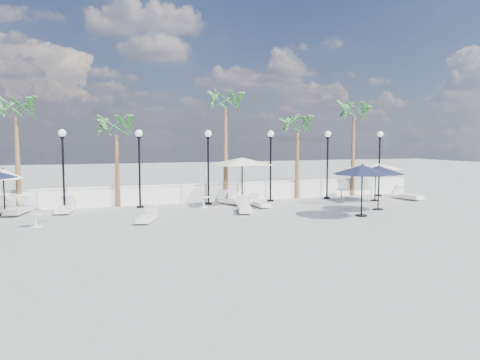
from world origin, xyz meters
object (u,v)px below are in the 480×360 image
object	(u,v)px
lounger_0	(18,209)
parasol_navy_right	(362,170)
lounger_4	(245,208)
lounger_6	(230,200)
lounger_1	(147,217)
lounger_7	(407,195)
lounger_5	(259,203)
lounger_3	(65,208)
parasol_cream_sq_a	(242,158)
parasol_cream_sq_b	(376,163)
parasol_navy_mid	(379,170)
parasol_cream_small	(3,175)

from	to	relation	value
lounger_0	parasol_navy_right	bearing A→B (deg)	-5.88
lounger_4	lounger_6	bearing A→B (deg)	100.97
lounger_1	lounger_7	distance (m)	14.98
lounger_4	lounger_5	xyz separation A→B (m)	(1.30, 1.38, -0.02)
lounger_1	lounger_3	distance (m)	4.87
lounger_7	parasol_cream_sq_a	xyz separation A→B (m)	(-9.26, 1.62, 2.16)
lounger_7	parasol_cream_sq_b	size ratio (longest dim) A/B	0.44
lounger_4	parasol_navy_mid	world-z (taller)	parasol_navy_mid
lounger_3	parasol_cream_small	world-z (taller)	parasol_cream_small
parasol_cream_sq_b	parasol_cream_small	distance (m)	18.55
lounger_6	parasol_cream_sq_a	distance (m)	2.30
parasol_cream_sq_b	parasol_navy_mid	bearing A→B (deg)	-123.33
lounger_6	lounger_7	distance (m)	10.06
parasol_navy_right	lounger_6	bearing A→B (deg)	127.95
parasol_cream_sq_b	lounger_3	bearing A→B (deg)	175.76
parasol_cream_sq_b	lounger_5	bearing A→B (deg)	-179.11
lounger_4	parasol_cream_sq_b	world-z (taller)	parasol_cream_sq_b
lounger_1	parasol_cream_small	size ratio (longest dim) A/B	0.82
lounger_1	lounger_3	xyz separation A→B (m)	(-3.16, 3.71, 0.02)
parasol_cream_sq_b	parasol_cream_small	size ratio (longest dim) A/B	2.10
lounger_7	parasol_navy_mid	world-z (taller)	parasol_navy_mid
lounger_3	parasol_cream_sq_b	xyz separation A→B (m)	(15.96, -1.18, 1.83)
lounger_7	lounger_0	bearing A→B (deg)	167.12
lounger_3	parasol_cream_sq_b	size ratio (longest dim) A/B	0.43
lounger_0	lounger_6	xyz separation A→B (m)	(10.00, -0.14, -0.03)
parasol_navy_right	parasol_navy_mid	bearing A→B (deg)	35.80
lounger_5	lounger_1	bearing A→B (deg)	-158.94
lounger_0	lounger_6	distance (m)	10.00
lounger_4	lounger_5	world-z (taller)	lounger_4
lounger_3	parasol_cream_sq_a	size ratio (longest dim) A/B	0.36
lounger_0	lounger_5	bearing A→B (deg)	7.60
lounger_5	parasol_navy_right	xyz separation A→B (m)	(3.19, -4.05, 1.83)
lounger_0	lounger_4	distance (m)	10.18
lounger_3	lounger_5	distance (m)	9.16
lounger_4	lounger_5	bearing A→B (deg)	62.67
lounger_0	parasol_navy_right	size ratio (longest dim) A/B	0.79
lounger_1	parasol_cream_sq_a	size ratio (longest dim) A/B	0.33
lounger_3	lounger_6	distance (m)	8.02
lounger_7	parasol_navy_right	distance (m)	7.17
lounger_7	parasol_cream_sq_b	distance (m)	2.72
lounger_0	parasol_cream_sq_b	xyz separation A→B (m)	(17.94, -1.44, 1.81)
lounger_4	parasol_cream_small	xyz separation A→B (m)	(-10.30, 2.90, 1.59)
lounger_1	parasol_navy_right	world-z (taller)	parasol_navy_right
parasol_navy_right	lounger_0	bearing A→B (deg)	158.58
lounger_4	lounger_6	size ratio (longest dim) A/B	1.06
lounger_3	parasol_cream_sq_b	world-z (taller)	parasol_cream_sq_b
lounger_4	parasol_navy_right	xyz separation A→B (m)	(4.49, -2.67, 1.81)
lounger_4	parasol_cream_sq_b	distance (m)	8.52
lounger_1	parasol_navy_right	size ratio (longest dim) A/B	0.67
lounger_5	parasol_cream_sq_b	size ratio (longest dim) A/B	0.38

